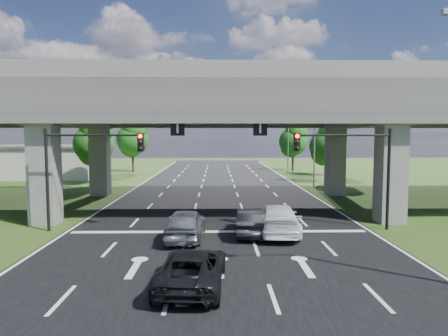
{
  "coord_description": "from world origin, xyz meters",
  "views": [
    {
      "loc": [
        -0.13,
        -19.21,
        5.59
      ],
      "look_at": [
        0.34,
        7.03,
        3.44
      ],
      "focal_mm": 32.0,
      "sensor_mm": 36.0,
      "label": 1
    }
  ],
  "objects_px": {
    "car_dark": "(251,222)",
    "car_white": "(277,219)",
    "car_trailing": "(192,268)",
    "signal_right": "(353,159)",
    "streetlight_beyond": "(286,134)",
    "signal_left": "(84,160)",
    "streetlight_far": "(311,133)",
    "car_silver": "(186,224)"
  },
  "relations": [
    {
      "from": "car_dark",
      "to": "car_white",
      "type": "relative_size",
      "value": 0.79
    },
    {
      "from": "streetlight_beyond",
      "to": "car_dark",
      "type": "relative_size",
      "value": 2.24
    },
    {
      "from": "signal_left",
      "to": "car_silver",
      "type": "height_order",
      "value": "signal_left"
    },
    {
      "from": "signal_right",
      "to": "streetlight_beyond",
      "type": "bearing_deg",
      "value": 86.39
    },
    {
      "from": "car_trailing",
      "to": "streetlight_far",
      "type": "bearing_deg",
      "value": -107.02
    },
    {
      "from": "signal_left",
      "to": "car_dark",
      "type": "relative_size",
      "value": 1.35
    },
    {
      "from": "signal_right",
      "to": "car_silver",
      "type": "bearing_deg",
      "value": -168.0
    },
    {
      "from": "car_trailing",
      "to": "car_silver",
      "type": "bearing_deg",
      "value": -79.52
    },
    {
      "from": "streetlight_far",
      "to": "car_white",
      "type": "height_order",
      "value": "streetlight_far"
    },
    {
      "from": "signal_left",
      "to": "signal_right",
      "type": "bearing_deg",
      "value": 0.0
    },
    {
      "from": "streetlight_far",
      "to": "signal_right",
      "type": "bearing_deg",
      "value": -96.47
    },
    {
      "from": "streetlight_beyond",
      "to": "car_dark",
      "type": "height_order",
      "value": "streetlight_beyond"
    },
    {
      "from": "car_dark",
      "to": "car_trailing",
      "type": "bearing_deg",
      "value": 74.15
    },
    {
      "from": "streetlight_far",
      "to": "streetlight_beyond",
      "type": "xyz_separation_m",
      "value": [
        0.0,
        16.0,
        0.0
      ]
    },
    {
      "from": "signal_left",
      "to": "streetlight_far",
      "type": "bearing_deg",
      "value": 48.22
    },
    {
      "from": "signal_right",
      "to": "streetlight_beyond",
      "type": "distance_m",
      "value": 36.17
    },
    {
      "from": "signal_right",
      "to": "car_trailing",
      "type": "bearing_deg",
      "value": -135.18
    },
    {
      "from": "streetlight_far",
      "to": "car_trailing",
      "type": "xyz_separation_m",
      "value": [
        -11.14,
        -28.87,
        -5.13
      ]
    },
    {
      "from": "signal_left",
      "to": "streetlight_beyond",
      "type": "height_order",
      "value": "streetlight_beyond"
    },
    {
      "from": "car_silver",
      "to": "streetlight_far",
      "type": "bearing_deg",
      "value": -115.68
    },
    {
      "from": "streetlight_beyond",
      "to": "car_silver",
      "type": "relative_size",
      "value": 2.08
    },
    {
      "from": "streetlight_far",
      "to": "streetlight_beyond",
      "type": "bearing_deg",
      "value": 90.0
    },
    {
      "from": "streetlight_beyond",
      "to": "car_silver",
      "type": "bearing_deg",
      "value": -107.34
    },
    {
      "from": "streetlight_far",
      "to": "car_silver",
      "type": "bearing_deg",
      "value": -118.29
    },
    {
      "from": "car_dark",
      "to": "car_white",
      "type": "distance_m",
      "value": 1.52
    },
    {
      "from": "signal_right",
      "to": "car_white",
      "type": "bearing_deg",
      "value": -168.23
    },
    {
      "from": "signal_right",
      "to": "car_white",
      "type": "xyz_separation_m",
      "value": [
        -4.52,
        -0.94,
        -3.34
      ]
    },
    {
      "from": "car_white",
      "to": "car_trailing",
      "type": "distance_m",
      "value": 8.99
    },
    {
      "from": "signal_right",
      "to": "streetlight_beyond",
      "type": "height_order",
      "value": "streetlight_beyond"
    },
    {
      "from": "car_silver",
      "to": "car_trailing",
      "type": "xyz_separation_m",
      "value": [
        0.76,
        -6.77,
        -0.13
      ]
    },
    {
      "from": "signal_left",
      "to": "streetlight_far",
      "type": "distance_m",
      "value": 26.95
    },
    {
      "from": "streetlight_beyond",
      "to": "car_silver",
      "type": "distance_m",
      "value": 40.23
    },
    {
      "from": "car_silver",
      "to": "car_dark",
      "type": "height_order",
      "value": "car_silver"
    },
    {
      "from": "signal_left",
      "to": "car_dark",
      "type": "distance_m",
      "value": 10.28
    },
    {
      "from": "car_dark",
      "to": "streetlight_beyond",
      "type": "bearing_deg",
      "value": -98.1
    },
    {
      "from": "car_silver",
      "to": "car_white",
      "type": "bearing_deg",
      "value": -165.19
    },
    {
      "from": "streetlight_far",
      "to": "car_dark",
      "type": "height_order",
      "value": "streetlight_far"
    },
    {
      "from": "signal_left",
      "to": "car_dark",
      "type": "xyz_separation_m",
      "value": [
        9.62,
        -1.14,
        -3.42
      ]
    },
    {
      "from": "car_silver",
      "to": "car_dark",
      "type": "relative_size",
      "value": 1.08
    },
    {
      "from": "car_silver",
      "to": "car_trailing",
      "type": "bearing_deg",
      "value": 99.01
    },
    {
      "from": "signal_left",
      "to": "car_white",
      "type": "distance_m",
      "value": 11.65
    },
    {
      "from": "signal_right",
      "to": "streetlight_beyond",
      "type": "xyz_separation_m",
      "value": [
        2.27,
        36.06,
        1.66
      ]
    }
  ]
}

